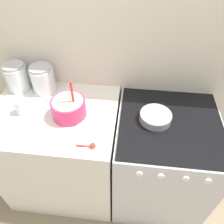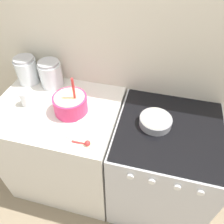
{
  "view_description": "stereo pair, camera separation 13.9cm",
  "coord_description": "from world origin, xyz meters",
  "views": [
    {
      "loc": [
        0.09,
        -0.67,
        1.99
      ],
      "look_at": [
        -0.03,
        0.35,
        0.99
      ],
      "focal_mm": 35.0,
      "sensor_mm": 36.0,
      "label": 1
    },
    {
      "loc": [
        0.23,
        -0.65,
        1.99
      ],
      "look_at": [
        -0.03,
        0.35,
        0.99
      ],
      "focal_mm": 35.0,
      "sensor_mm": 36.0,
      "label": 2
    }
  ],
  "objects": [
    {
      "name": "ground_plane",
      "position": [
        0.0,
        0.0,
        0.0
      ],
      "size": [
        12.0,
        12.0,
        0.0
      ],
      "primitive_type": "plane",
      "color": "gray"
    },
    {
      "name": "wall_back",
      "position": [
        0.0,
        0.71,
        1.2
      ],
      "size": [
        4.77,
        0.05,
        2.4
      ],
      "color": "beige",
      "rests_on": "ground_plane"
    },
    {
      "name": "countertop_cabinet",
      "position": [
        -0.44,
        0.34,
        0.47
      ],
      "size": [
        0.89,
        0.69,
        0.94
      ],
      "color": "silver",
      "rests_on": "ground_plane"
    },
    {
      "name": "stove",
      "position": [
        0.37,
        0.34,
        0.47
      ],
      "size": [
        0.7,
        0.71,
        0.94
      ],
      "color": "silver",
      "rests_on": "ground_plane"
    },
    {
      "name": "mixing_bowl",
      "position": [
        -0.31,
        0.34,
        1.01
      ],
      "size": [
        0.23,
        0.23,
        0.28
      ],
      "color": "#E0336B",
      "rests_on": "countertop_cabinet"
    },
    {
      "name": "baking_pan",
      "position": [
        0.26,
        0.36,
        0.97
      ],
      "size": [
        0.21,
        0.21,
        0.06
      ],
      "color": "gray",
      "rests_on": "stove"
    },
    {
      "name": "storage_jar_left",
      "position": [
        -0.77,
        0.58,
        1.03
      ],
      "size": [
        0.17,
        0.17,
        0.21
      ],
      "color": "silver",
      "rests_on": "countertop_cabinet"
    },
    {
      "name": "storage_jar_middle",
      "position": [
        -0.57,
        0.58,
        1.02
      ],
      "size": [
        0.17,
        0.17,
        0.21
      ],
      "color": "silver",
      "rests_on": "countertop_cabinet"
    },
    {
      "name": "tin_can",
      "position": [
        -0.65,
        0.32,
        0.99
      ],
      "size": [
        0.07,
        0.07,
        0.11
      ],
      "color": "silver",
      "rests_on": "countertop_cabinet"
    },
    {
      "name": "recipe_page",
      "position": [
        -0.14,
        0.2,
        0.94
      ],
      "size": [
        0.28,
        0.29,
        0.01
      ],
      "color": "beige",
      "rests_on": "countertop_cabinet"
    },
    {
      "name": "measuring_spoon",
      "position": [
        -0.12,
        0.09,
        0.95
      ],
      "size": [
        0.12,
        0.04,
        0.04
      ],
      "color": "red",
      "rests_on": "countertop_cabinet"
    }
  ]
}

